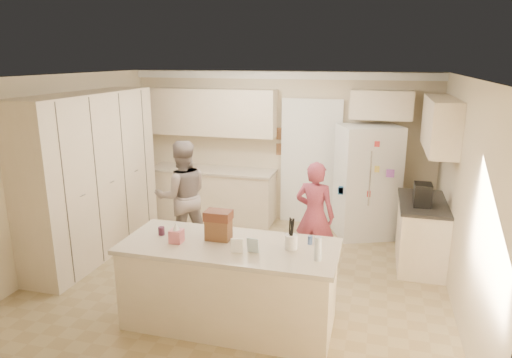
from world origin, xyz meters
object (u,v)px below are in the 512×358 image
(coffee_maker, at_px, (422,195))
(tissue_box, at_px, (176,236))
(teen_girl, at_px, (315,215))
(dollhouse_body, at_px, (219,229))
(refrigerator, at_px, (367,182))
(teen_boy, at_px, (182,196))
(island_base, at_px, (230,286))
(utensil_crock, at_px, (291,242))

(coffee_maker, distance_m, tissue_box, 3.28)
(tissue_box, height_order, teen_girl, teen_girl)
(teen_girl, bearing_deg, dollhouse_body, 71.07)
(refrigerator, xyz_separation_m, coffee_maker, (0.74, -1.11, 0.17))
(teen_girl, bearing_deg, tissue_box, 64.11)
(tissue_box, height_order, teen_boy, teen_boy)
(island_base, relative_size, teen_girl, 1.47)
(utensil_crock, bearing_deg, dollhouse_body, 176.42)
(refrigerator, bearing_deg, coffee_maker, -78.35)
(island_base, height_order, tissue_box, tissue_box)
(refrigerator, xyz_separation_m, tissue_box, (-1.86, -3.11, 0.10))
(tissue_box, xyz_separation_m, teen_girl, (1.23, 1.73, -0.25))
(coffee_maker, relative_size, tissue_box, 2.14)
(refrigerator, relative_size, utensil_crock, 12.00)
(coffee_maker, bearing_deg, refrigerator, 123.79)
(dollhouse_body, bearing_deg, island_base, -33.69)
(refrigerator, bearing_deg, island_base, -135.61)
(island_base, xyz_separation_m, teen_girl, (0.68, 1.63, 0.31))
(utensil_crock, bearing_deg, teen_boy, 139.30)
(coffee_maker, xyz_separation_m, dollhouse_body, (-2.20, -1.80, -0.03))
(coffee_maker, distance_m, teen_girl, 1.44)
(island_base, distance_m, teen_boy, 2.21)
(coffee_maker, xyz_separation_m, tissue_box, (-2.60, -2.00, -0.07))
(coffee_maker, height_order, tissue_box, coffee_maker)
(teen_boy, bearing_deg, coffee_maker, 150.30)
(island_base, distance_m, tissue_box, 0.79)
(island_base, xyz_separation_m, dollhouse_body, (-0.15, 0.10, 0.60))
(tissue_box, bearing_deg, teen_boy, 112.49)
(utensil_crock, distance_m, dollhouse_body, 0.80)
(coffee_maker, xyz_separation_m, teen_girl, (-1.37, -0.27, -0.32))
(coffee_maker, height_order, island_base, coffee_maker)
(coffee_maker, xyz_separation_m, utensil_crock, (-1.40, -1.85, -0.07))
(teen_boy, distance_m, teen_girl, 1.99)
(refrigerator, height_order, coffee_maker, refrigerator)
(teen_girl, bearing_deg, coffee_maker, -159.61)
(island_base, relative_size, teen_boy, 1.32)
(tissue_box, bearing_deg, dollhouse_body, 26.57)
(coffee_maker, xyz_separation_m, teen_boy, (-3.36, -0.16, -0.24))
(coffee_maker, height_order, teen_girl, teen_girl)
(refrigerator, height_order, utensil_crock, refrigerator)
(tissue_box, bearing_deg, teen_girl, 54.73)
(teen_boy, xyz_separation_m, teen_girl, (1.99, -0.10, -0.08))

